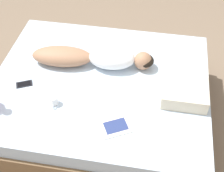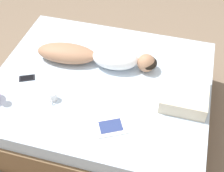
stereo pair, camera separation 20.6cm
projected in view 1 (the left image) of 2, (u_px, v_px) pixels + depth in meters
ground_plane at (102, 116)px, 3.53m from camera, size 12.00×12.00×0.00m
bed at (101, 100)px, 3.33m from camera, size 1.86×2.21×0.57m
person at (94, 58)px, 3.21m from camera, size 0.37×1.28×0.22m
open_magazine at (112, 118)px, 2.79m from camera, size 0.50×0.44×0.01m
coffee_mug at (54, 100)px, 2.88m from camera, size 0.11×0.08×0.09m
cell_phone at (24, 84)px, 3.08m from camera, size 0.14×0.17×0.01m
pillow at (185, 87)px, 2.96m from camera, size 0.50×0.42×0.14m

